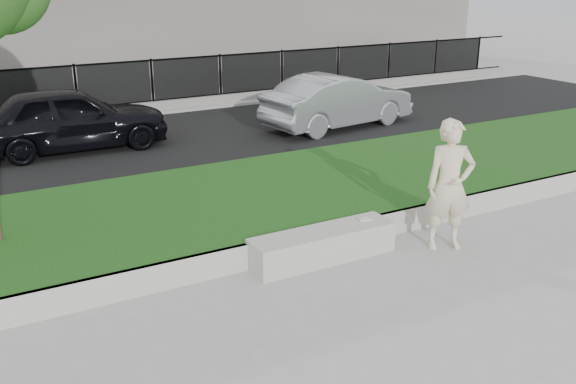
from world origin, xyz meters
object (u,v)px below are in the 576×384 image
man (450,185)px  car_dark (69,118)px  car_silver (338,101)px  stone_bench (323,245)px  book (365,219)px

man → car_dark: man is taller
car_dark → car_silver: bearing=-98.3°
stone_bench → car_dark: 8.23m
book → man: bearing=-15.9°
book → car_silver: car_silver is taller
car_dark → book: bearing=-159.8°
man → book: size_ratio=10.16×
car_dark → car_silver: 6.88m
stone_bench → car_silver: car_silver is taller
man → book: bearing=175.5°
stone_bench → book: 0.83m
book → car_silver: (4.03, 6.81, 0.27)m
book → car_silver: size_ratio=0.05×
car_silver → book: bearing=141.2°
book → stone_bench: bearing=-164.2°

